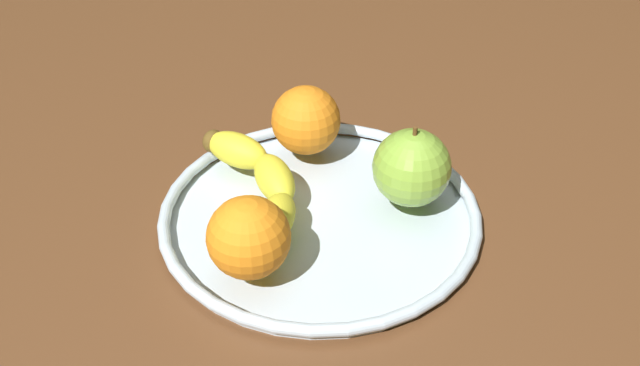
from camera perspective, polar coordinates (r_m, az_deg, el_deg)
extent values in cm
cube|color=brown|center=(73.07, 0.00, -4.24)|extent=(129.26, 129.26, 4.00)
cylinder|color=silver|center=(71.56, 0.00, -2.86)|extent=(30.65, 30.65, 0.60)
torus|color=silver|center=(70.98, 0.00, -2.31)|extent=(31.92, 31.92, 1.20)
ellipsoid|color=yellow|center=(66.38, -3.73, -3.01)|extent=(8.12, 6.35, 3.61)
ellipsoid|color=yellow|center=(71.44, -3.66, 0.36)|extent=(7.89, 5.11, 3.61)
ellipsoid|color=yellow|center=(75.83, -6.60, 2.62)|extent=(7.44, 7.90, 3.61)
ellipsoid|color=brown|center=(77.60, -8.54, 3.33)|extent=(3.22, 3.16, 2.53)
sphere|color=#81AE39|center=(69.60, 7.39, 1.06)|extent=(7.72, 7.72, 7.72)
cylinder|color=#593819|center=(67.29, 7.66, 3.85)|extent=(0.44, 0.44, 1.20)
sphere|color=orange|center=(61.94, -5.71, -4.34)|extent=(7.39, 7.39, 7.39)
sphere|color=orange|center=(76.65, -1.14, 5.03)|extent=(7.46, 7.46, 7.46)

